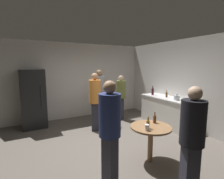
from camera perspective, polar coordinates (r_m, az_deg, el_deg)
The scene contains 17 objects.
ground_plane at distance 4.37m, azimuth -0.96°, elevation -18.65°, with size 5.20×5.20×0.10m, color #5B544C.
wall_back at distance 6.37m, azimuth -12.02°, elevation 2.87°, with size 5.32×0.06×2.70m, color silver.
wall_side_right at distance 5.65m, azimuth 23.39°, elevation 1.70°, with size 0.06×5.20×2.70m, color silver.
refrigerator at distance 5.76m, azimuth -24.86°, elevation -2.80°, with size 0.70×0.68×1.80m.
kitchen_counter at distance 5.82m, azimuth 17.47°, elevation -6.84°, with size 0.64×1.75×0.90m.
kettle at distance 5.37m, azimuth 20.86°, elevation -2.55°, with size 0.24×0.17×0.18m.
wine_bottle_on_counter at distance 6.03m, azimuth 13.45°, elevation -0.65°, with size 0.08×0.08×0.31m.
beer_bottle_on_counter at distance 5.72m, azimuth 17.79°, elevation -1.64°, with size 0.06×0.06×0.23m.
foreground_table at distance 3.53m, azimuth 12.84°, elevation -13.49°, with size 0.80×0.80×0.73m.
beer_bottle_amber at distance 3.34m, azimuth 11.94°, elevation -11.29°, with size 0.06×0.06×0.23m.
beer_bottle_brown at distance 3.68m, azimuth 14.09°, elevation -9.55°, with size 0.06×0.06×0.23m.
plastic_cup_white at distance 3.26m, azimuth 11.61°, elevation -12.33°, with size 0.08×0.08×0.11m, color white.
person_in_navy_shirt at distance 2.68m, azimuth -0.74°, elevation -12.12°, with size 0.42×0.42×1.70m.
person_in_black_shirt at distance 2.72m, azimuth 25.22°, elevation -13.42°, with size 0.42×0.42×1.64m.
person_in_olive_shirt at distance 6.04m, azimuth 3.01°, elevation -1.48°, with size 0.47×0.47×1.56m.
person_in_gray_shirt at distance 5.61m, azimuth -4.21°, elevation -0.87°, with size 0.34×0.34×1.77m.
person_in_orange_shirt at distance 4.94m, azimuth -5.72°, elevation -2.65°, with size 0.44×0.44×1.70m.
Camera 1 is at (-1.80, -3.46, 1.92)m, focal length 27.32 mm.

